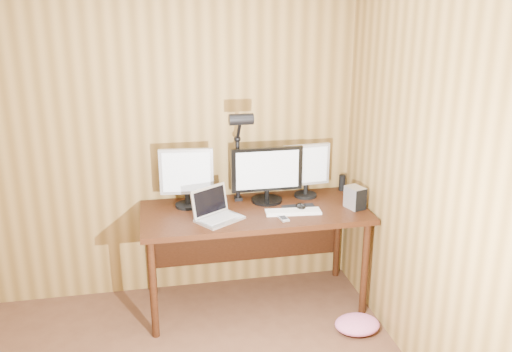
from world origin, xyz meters
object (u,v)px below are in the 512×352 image
object	(u,v)px
laptop	(215,211)
desk_lamp	(240,144)
desk	(253,222)
monitor_center	(267,174)
keyboard	(293,212)
phone	(283,218)
monitor_right	(306,169)
mouse	(301,206)
monitor_left	(187,176)
hard_drive	(355,198)
speaker	(342,183)

from	to	relation	value
laptop	desk_lamp	bearing A→B (deg)	15.08
desk	monitor_center	distance (m)	0.36
keyboard	phone	size ratio (longest dim) A/B	3.62
monitor_right	mouse	size ratio (longest dim) A/B	3.70
phone	desk_lamp	distance (m)	0.61
monitor_center	phone	world-z (taller)	monitor_center
monitor_center	monitor_left	xyz separation A→B (m)	(-0.58, 0.01, 0.02)
monitor_center	laptop	size ratio (longest dim) A/B	1.41
desk	mouse	world-z (taller)	mouse
phone	desk_lamp	world-z (taller)	desk_lamp
monitor_left	keyboard	world-z (taller)	monitor_left
monitor_center	phone	bearing A→B (deg)	-84.22
mouse	keyboard	bearing A→B (deg)	-149.01
phone	mouse	bearing A→B (deg)	33.46
mouse	hard_drive	xyz separation A→B (m)	(0.39, -0.05, 0.06)
monitor_center	keyboard	bearing A→B (deg)	-63.03
desk	hard_drive	bearing A→B (deg)	-13.88
phone	laptop	bearing A→B (deg)	157.86
speaker	monitor_right	bearing A→B (deg)	-165.85
keyboard	desk	bearing A→B (deg)	149.59
monitor_left	laptop	world-z (taller)	monitor_left
desk	desk_lamp	world-z (taller)	desk_lamp
desk	monitor_right	xyz separation A→B (m)	(0.43, 0.13, 0.34)
desk	mouse	xyz separation A→B (m)	(0.32, -0.13, 0.14)
keyboard	speaker	bearing A→B (deg)	42.97
hard_drive	phone	bearing A→B (deg)	173.33
hard_drive	mouse	bearing A→B (deg)	155.60
monitor_center	monitor_right	xyz separation A→B (m)	(0.31, 0.05, 0.00)
laptop	hard_drive	bearing A→B (deg)	-33.33
desk	phone	world-z (taller)	phone
desk	hard_drive	size ratio (longest dim) A/B	9.61
hard_drive	desk_lamp	distance (m)	0.91
hard_drive	phone	xyz separation A→B (m)	(-0.55, -0.11, -0.07)
keyboard	mouse	size ratio (longest dim) A/B	3.61
monitor_right	mouse	distance (m)	0.34
keyboard	hard_drive	world-z (taller)	hard_drive
mouse	speaker	size ratio (longest dim) A/B	0.89
phone	monitor_center	bearing A→B (deg)	86.50
mouse	desk_lamp	size ratio (longest dim) A/B	0.15
laptop	mouse	distance (m)	0.62
monitor_left	desk_lamp	bearing A→B (deg)	1.36
hard_drive	phone	world-z (taller)	hard_drive
keyboard	desk_lamp	size ratio (longest dim) A/B	0.54
monitor_center	hard_drive	size ratio (longest dim) A/B	3.16
monitor_left	keyboard	bearing A→B (deg)	-15.20
mouse	laptop	bearing A→B (deg)	178.35
monitor_right	desk_lamp	world-z (taller)	desk_lamp
desk	speaker	bearing A→B (deg)	15.45
mouse	speaker	bearing A→B (deg)	31.75
mouse	hard_drive	size ratio (longest dim) A/B	0.66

